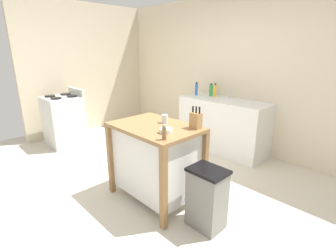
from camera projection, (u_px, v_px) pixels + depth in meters
The scene contains 15 objects.
ground_plane at pixel (145, 188), 3.21m from camera, with size 6.60×6.60×0.00m, color beige.
wall_back at pixel (241, 74), 4.25m from camera, with size 5.60×0.10×2.60m, color beige.
wall_left at pixel (88, 69), 5.26m from camera, with size 0.10×2.75×2.60m, color beige.
kitchen_island at pixel (156, 158), 2.89m from camera, with size 1.00×0.69×0.90m.
knife_block at pixel (196, 120), 2.64m from camera, with size 0.11×0.09×0.24m.
bowl_stoneware_deep at pixel (166, 130), 2.52m from camera, with size 0.13×0.13×0.05m.
drinking_cup at pixel (165, 119), 2.85m from camera, with size 0.07×0.07×0.10m.
pepper_grinder at pixel (164, 132), 2.32m from camera, with size 0.04×0.04×0.15m.
trash_bin at pixel (207, 198), 2.44m from camera, with size 0.36×0.28×0.63m.
sink_counter at pixel (223, 125), 4.32m from camera, with size 1.52×0.60×0.90m.
sink_faucet at pixel (230, 92), 4.25m from camera, with size 0.02×0.02×0.22m.
bottle_spray_cleaner at pixel (211, 90), 4.48m from camera, with size 0.06×0.06×0.23m.
bottle_hand_soap at pixel (215, 91), 4.39m from camera, with size 0.05×0.05×0.24m.
bottle_dish_soap at pixel (196, 89), 4.57m from camera, with size 0.05×0.05×0.24m.
stove at pixel (64, 120), 4.58m from camera, with size 0.60×0.60×1.02m.
Camera 1 is at (2.23, -1.76, 1.72)m, focal length 26.65 mm.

